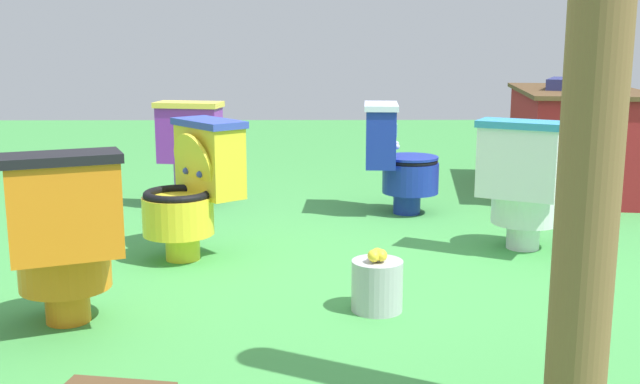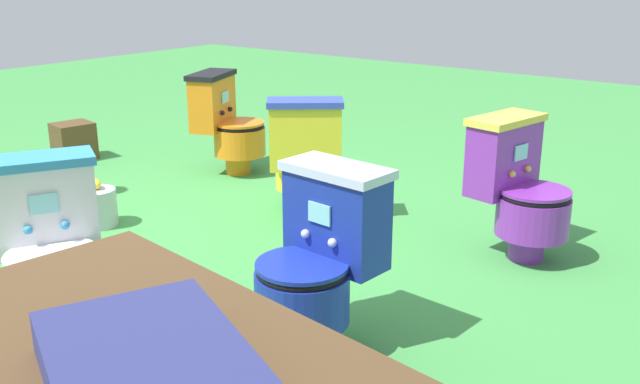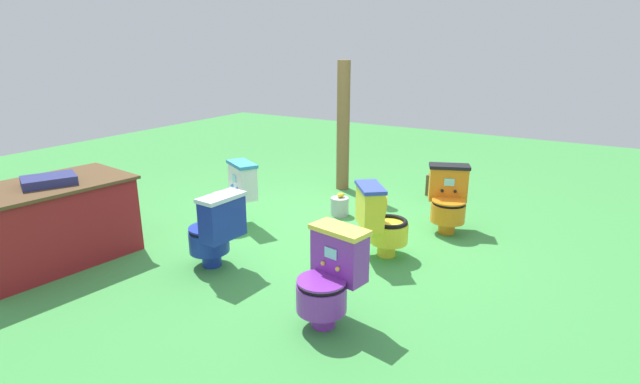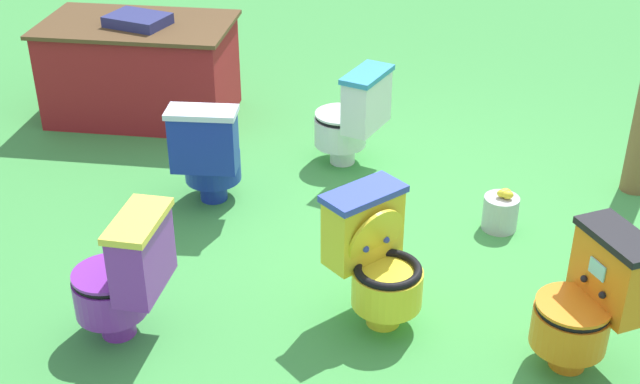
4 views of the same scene
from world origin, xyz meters
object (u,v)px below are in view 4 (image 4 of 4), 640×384
object	(u,v)px
toilet_orange	(589,301)
vendor_table	(141,69)
toilet_yellow	(376,258)
lemon_bucket	(501,212)
toilet_white	(352,117)
toilet_blue	(209,154)
toilet_purple	(124,276)

from	to	relation	value
toilet_orange	vendor_table	world-z (taller)	vendor_table
toilet_yellow	lemon_bucket	world-z (taller)	toilet_yellow
toilet_white	lemon_bucket	bearing A→B (deg)	-104.92
toilet_blue	vendor_table	xyz separation A→B (m)	(-0.71, 1.41, 0.02)
lemon_bucket	toilet_white	bearing A→B (deg)	136.91
toilet_orange	toilet_purple	size ratio (longest dim) A/B	1.00
toilet_orange	lemon_bucket	size ratio (longest dim) A/B	2.63
toilet_yellow	toilet_blue	world-z (taller)	same
toilet_orange	toilet_blue	xyz separation A→B (m)	(-2.03, 1.54, 0.00)
toilet_yellow	toilet_blue	xyz separation A→B (m)	(-1.02, 1.18, -0.00)
toilet_blue	lemon_bucket	size ratio (longest dim) A/B	2.63
toilet_yellow	vendor_table	bearing A→B (deg)	-95.46
toilet_orange	lemon_bucket	world-z (taller)	toilet_orange
toilet_yellow	toilet_purple	distance (m)	1.28
vendor_table	toilet_white	bearing A→B (deg)	-26.98
vendor_table	lemon_bucket	world-z (taller)	vendor_table
toilet_purple	lemon_bucket	bearing A→B (deg)	-52.52
toilet_orange	vendor_table	distance (m)	4.03
toilet_purple	toilet_white	xyz separation A→B (m)	(1.18, 1.93, 0.00)
toilet_orange	toilet_blue	size ratio (longest dim) A/B	1.00
toilet_blue	toilet_purple	xyz separation A→B (m)	(-0.25, -1.36, 0.00)
toilet_blue	lemon_bucket	bearing A→B (deg)	-4.54
toilet_yellow	toilet_purple	world-z (taller)	same
toilet_blue	toilet_orange	bearing A→B (deg)	-33.10
toilet_white	lemon_bucket	distance (m)	1.28
toilet_orange	toilet_white	size ratio (longest dim) A/B	1.00
toilet_yellow	lemon_bucket	xyz separation A→B (m)	(0.83, 0.90, -0.26)
toilet_yellow	toilet_white	size ratio (longest dim) A/B	1.00
toilet_purple	toilet_white	bearing A→B (deg)	-21.11
toilet_yellow	toilet_orange	size ratio (longest dim) A/B	1.00
toilet_white	lemon_bucket	xyz separation A→B (m)	(0.92, -0.86, -0.25)
toilet_yellow	toilet_white	xyz separation A→B (m)	(-0.09, 1.76, -0.00)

